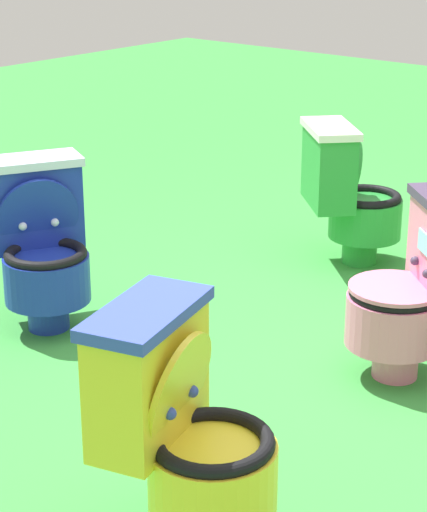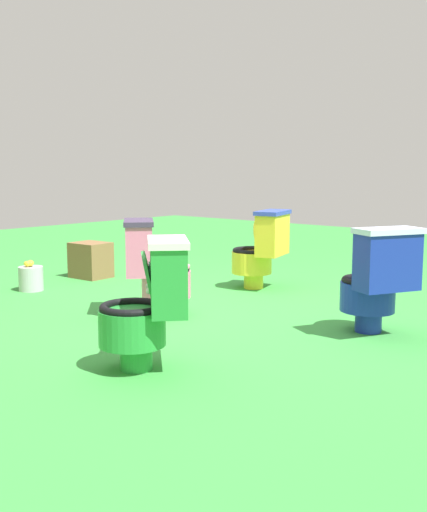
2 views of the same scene
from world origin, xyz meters
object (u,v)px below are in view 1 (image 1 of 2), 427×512
object	(u,v)px
toilet_blue	(40,242)
toilet_pink	(418,288)
toilet_yellow	(182,428)
toilet_green	(348,193)

from	to	relation	value
toilet_blue	toilet_pink	xyz separation A→B (m)	(1.51, 0.59, -0.00)
toilet_yellow	toilet_pink	bearing A→B (deg)	164.98
toilet_green	toilet_pink	bearing A→B (deg)	-2.29
toilet_green	toilet_blue	size ratio (longest dim) A/B	1.00
toilet_yellow	toilet_green	size ratio (longest dim) A/B	1.00
toilet_green	toilet_blue	distance (m)	1.61
toilet_yellow	toilet_blue	size ratio (longest dim) A/B	1.00
toilet_green	toilet_blue	world-z (taller)	same
toilet_pink	toilet_green	bearing A→B (deg)	-2.66
toilet_green	toilet_pink	xyz separation A→B (m)	(0.89, -0.89, -0.00)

